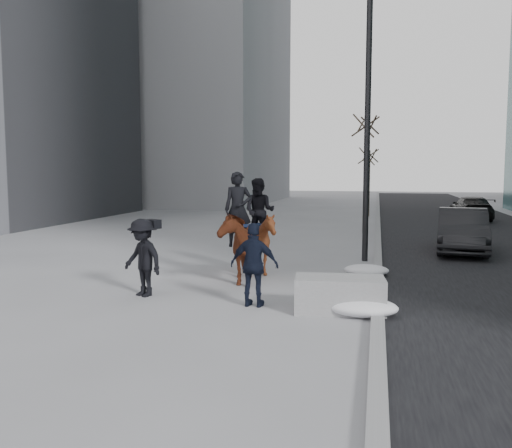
% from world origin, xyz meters
% --- Properties ---
extents(ground, '(120.00, 120.00, 0.00)m').
position_xyz_m(ground, '(0.00, 0.00, 0.00)').
color(ground, gray).
rests_on(ground, ground).
extents(road, '(8.00, 90.00, 0.01)m').
position_xyz_m(road, '(7.00, 10.00, 0.01)').
color(road, black).
rests_on(road, ground).
extents(curb, '(0.25, 90.00, 0.12)m').
position_xyz_m(curb, '(3.00, 10.00, 0.06)').
color(curb, gray).
rests_on(curb, ground).
extents(planter, '(1.86, 1.06, 0.71)m').
position_xyz_m(planter, '(2.25, -1.14, 0.36)').
color(planter, gray).
rests_on(planter, ground).
extents(car_near, '(2.12, 4.72, 1.50)m').
position_xyz_m(car_near, '(5.85, 7.81, 0.75)').
color(car_near, black).
rests_on(car_near, ground).
extents(car_far, '(1.98, 4.62, 1.32)m').
position_xyz_m(car_far, '(8.17, 20.78, 0.66)').
color(car_far, black).
rests_on(car_far, ground).
extents(tree_near, '(1.20, 1.20, 5.82)m').
position_xyz_m(tree_near, '(2.40, 12.91, 2.91)').
color(tree_near, '#3B3023').
rests_on(tree_near, ground).
extents(tree_far, '(1.20, 1.20, 4.43)m').
position_xyz_m(tree_far, '(2.40, 21.72, 2.22)').
color(tree_far, '#352B1F').
rests_on(tree_far, ground).
extents(mounted_left, '(1.55, 2.36, 2.80)m').
position_xyz_m(mounted_left, '(-0.52, 1.30, 1.04)').
color(mounted_left, '#4F260F').
rests_on(mounted_left, ground).
extents(mounted_right, '(1.49, 1.65, 2.62)m').
position_xyz_m(mounted_right, '(-0.19, 2.38, 1.05)').
color(mounted_right, '#45260D').
rests_on(mounted_right, ground).
extents(feeder, '(1.05, 0.89, 1.75)m').
position_xyz_m(feeder, '(0.47, -1.07, 0.88)').
color(feeder, black).
rests_on(feeder, ground).
extents(camera_crew, '(1.31, 1.09, 1.75)m').
position_xyz_m(camera_crew, '(-2.19, -0.71, 0.89)').
color(camera_crew, black).
rests_on(camera_crew, ground).
extents(lamppost, '(0.25, 0.86, 9.09)m').
position_xyz_m(lamppost, '(2.60, 5.15, 4.99)').
color(lamppost, black).
rests_on(lamppost, ground).
extents(snow_piles, '(1.39, 4.96, 0.35)m').
position_xyz_m(snow_piles, '(2.70, 0.25, 0.17)').
color(snow_piles, silver).
rests_on(snow_piles, ground).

